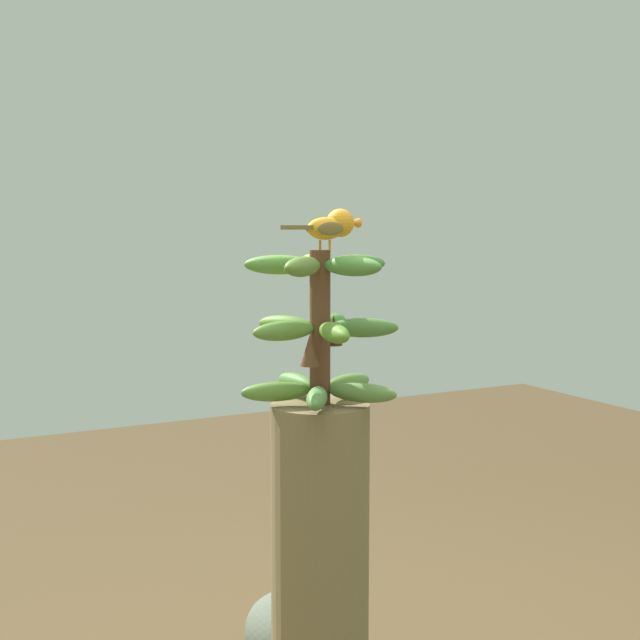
% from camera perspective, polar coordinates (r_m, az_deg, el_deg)
% --- Properties ---
extents(banana_tree, '(0.20, 0.20, 0.94)m').
position_cam_1_polar(banana_tree, '(1.87, 0.00, -19.80)').
color(banana_tree, olive).
rests_on(banana_tree, ground).
extents(banana_bunch, '(0.31, 0.31, 0.30)m').
position_cam_1_polar(banana_bunch, '(1.69, 0.01, -0.54)').
color(banana_bunch, brown).
rests_on(banana_bunch, banana_tree).
extents(perched_bird, '(0.19, 0.08, 0.08)m').
position_cam_1_polar(perched_bird, '(1.69, 0.81, 6.14)').
color(perched_bird, '#C68933').
rests_on(perched_bird, banana_bunch).
extents(garden_rock, '(0.33, 0.40, 0.22)m').
position_cam_1_polar(garden_rock, '(2.71, -1.85, -19.67)').
color(garden_rock, '#5B6656').
rests_on(garden_rock, ground).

